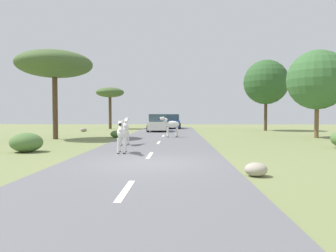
{
  "coord_description": "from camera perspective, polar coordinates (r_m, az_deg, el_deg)",
  "views": [
    {
      "loc": [
        1.04,
        -10.91,
        1.75
      ],
      "look_at": [
        0.26,
        13.68,
        0.85
      ],
      "focal_mm": 33.47,
      "sensor_mm": 36.0,
      "label": 1
    }
  ],
  "objects": [
    {
      "name": "tree_2",
      "position": [
        38.72,
        -10.52,
        5.92
      ],
      "size": [
        3.39,
        3.39,
        5.02
      ],
      "color": "#4C3823",
      "rests_on": "ground_plane"
    },
    {
      "name": "rock_0",
      "position": [
        33.07,
        -15.14,
        -0.65
      ],
      "size": [
        0.68,
        0.54,
        0.4
      ],
      "primitive_type": "ellipsoid",
      "color": "gray",
      "rests_on": "ground_plane"
    },
    {
      "name": "road",
      "position": [
        11.1,
        -4.27,
        -6.83
      ],
      "size": [
        6.0,
        64.0,
        0.05
      ],
      "primitive_type": "cube",
      "color": "slate",
      "rests_on": "ground_plane"
    },
    {
      "name": "bush_1",
      "position": [
        24.08,
        -9.4,
        -1.45
      ],
      "size": [
        0.9,
        0.81,
        0.54
      ],
      "primitive_type": "ellipsoid",
      "color": "#4C7038",
      "rests_on": "ground_plane"
    },
    {
      "name": "tree_3",
      "position": [
        25.94,
        25.55,
        7.58
      ],
      "size": [
        4.4,
        4.4,
        6.52
      ],
      "color": "brown",
      "rests_on": "ground_plane"
    },
    {
      "name": "zebra_0",
      "position": [
        13.87,
        -8.44,
        -1.28
      ],
      "size": [
        0.52,
        1.58,
        1.49
      ],
      "rotation": [
        0.0,
        0.0,
        3.25
      ],
      "color": "silver",
      "rests_on": "road"
    },
    {
      "name": "tree_1",
      "position": [
        35.71,
        17.42,
        7.61
      ],
      "size": [
        4.78,
        4.78,
        7.64
      ],
      "color": "#4C3823",
      "rests_on": "ground_plane"
    },
    {
      "name": "car_1",
      "position": [
        31.63,
        -1.86,
        0.47
      ],
      "size": [
        2.06,
        4.36,
        1.74
      ],
      "rotation": [
        0.0,
        0.0,
        0.01
      ],
      "color": "white",
      "rests_on": "road"
    },
    {
      "name": "bush_2",
      "position": [
        16.0,
        -24.39,
        -2.75
      ],
      "size": [
        1.5,
        1.35,
        0.9
      ],
      "primitive_type": "ellipsoid",
      "color": "#4C7038",
      "rests_on": "ground_plane"
    },
    {
      "name": "ground_plane",
      "position": [
        11.1,
        -3.62,
        -6.97
      ],
      "size": [
        90.0,
        90.0,
        0.0
      ],
      "primitive_type": "plane",
      "color": "olive"
    },
    {
      "name": "car_0",
      "position": [
        38.43,
        0.75,
        0.76
      ],
      "size": [
        2.09,
        4.38,
        1.74
      ],
      "rotation": [
        0.0,
        0.0,
        0.02
      ],
      "color": "#1E479E",
      "rests_on": "road"
    },
    {
      "name": "zebra_2",
      "position": [
        23.48,
        0.56,
        0.25
      ],
      "size": [
        1.65,
        0.67,
        1.58
      ],
      "rotation": [
        0.0,
        0.0,
        1.8
      ],
      "color": "silver",
      "rests_on": "road"
    },
    {
      "name": "zebra_1",
      "position": [
        17.59,
        -7.87,
        -0.38
      ],
      "size": [
        0.46,
        1.68,
        1.58
      ],
      "rotation": [
        0.0,
        0.0,
        6.27
      ],
      "color": "silver",
      "rests_on": "road"
    },
    {
      "name": "rock_1",
      "position": [
        9.27,
        15.73,
        -7.62
      ],
      "size": [
        0.63,
        0.6,
        0.39
      ],
      "primitive_type": "ellipsoid",
      "color": "#A89E8C",
      "rests_on": "ground_plane"
    },
    {
      "name": "tree_0",
      "position": [
        23.83,
        -19.96,
        10.45
      ],
      "size": [
        5.28,
        5.28,
        6.22
      ],
      "color": "#4C3823",
      "rests_on": "ground_plane"
    },
    {
      "name": "lane_markings",
      "position": [
        10.12,
        -4.88,
        -7.55
      ],
      "size": [
        0.16,
        56.0,
        0.01
      ],
      "color": "silver",
      "rests_on": "road"
    }
  ]
}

